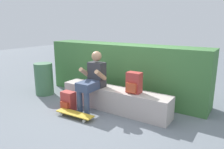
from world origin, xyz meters
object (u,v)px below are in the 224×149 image
(bench_main, at_px, (114,99))
(skateboard_near_person, at_px, (75,114))
(person_skater, at_px, (93,79))
(backpack_on_ground, at_px, (68,101))
(backpack_on_bench, at_px, (134,83))
(trash_bin, at_px, (44,79))

(bench_main, relative_size, skateboard_near_person, 2.98)
(person_skater, bearing_deg, bench_main, 28.80)
(skateboard_near_person, relative_size, backpack_on_ground, 2.02)
(backpack_on_bench, bearing_deg, backpack_on_ground, -156.10)
(person_skater, xyz_separation_m, backpack_on_bench, (0.85, 0.20, -0.00))
(skateboard_near_person, distance_m, trash_bin, 1.76)
(bench_main, xyz_separation_m, backpack_on_bench, (0.46, -0.01, 0.42))
(backpack_on_bench, xyz_separation_m, backpack_on_ground, (-1.23, -0.55, -0.46))
(bench_main, bearing_deg, skateboard_near_person, -118.78)
(person_skater, relative_size, backpack_on_bench, 3.02)
(person_skater, bearing_deg, trash_bin, 176.94)
(skateboard_near_person, height_order, trash_bin, trash_bin)
(bench_main, bearing_deg, backpack_on_bench, -1.17)
(bench_main, bearing_deg, trash_bin, -176.50)
(backpack_on_bench, relative_size, backpack_on_ground, 1.00)
(bench_main, xyz_separation_m, person_skater, (-0.38, -0.21, 0.43))
(backpack_on_bench, xyz_separation_m, trash_bin, (-2.49, -0.11, -0.25))
(backpack_on_bench, bearing_deg, person_skater, -166.57)
(bench_main, height_order, trash_bin, trash_bin)
(trash_bin, bearing_deg, backpack_on_ground, -18.96)
(bench_main, distance_m, backpack_on_bench, 0.63)
(person_skater, distance_m, trash_bin, 1.66)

